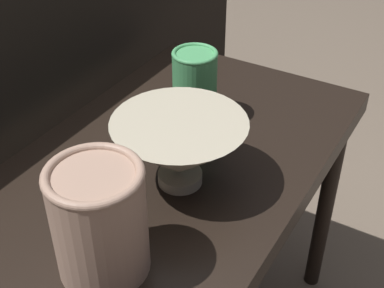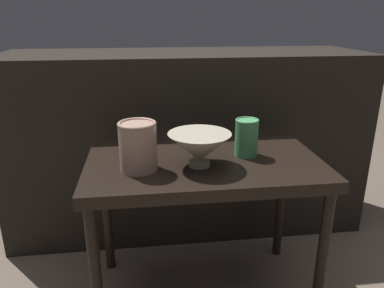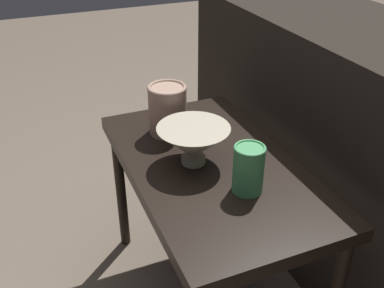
% 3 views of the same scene
% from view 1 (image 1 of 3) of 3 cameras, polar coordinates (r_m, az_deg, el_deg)
% --- Properties ---
extents(table, '(0.80, 0.46, 0.54)m').
position_cam_1_polar(table, '(0.92, -2.95, -5.14)').
color(table, black).
rests_on(table, ground_plane).
extents(bowl, '(0.20, 0.20, 0.11)m').
position_cam_1_polar(bowl, '(0.80, -1.33, -0.51)').
color(bowl, '#B2A88E').
rests_on(bowl, table).
extents(vase_textured_left, '(0.12, 0.12, 0.16)m').
position_cam_1_polar(vase_textured_left, '(0.67, -9.87, -7.94)').
color(vase_textured_left, tan).
rests_on(vase_textured_left, table).
extents(vase_colorful_right, '(0.08, 0.08, 0.13)m').
position_cam_1_polar(vase_colorful_right, '(0.96, 0.30, 6.41)').
color(vase_colorful_right, '#47995B').
rests_on(vase_colorful_right, table).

